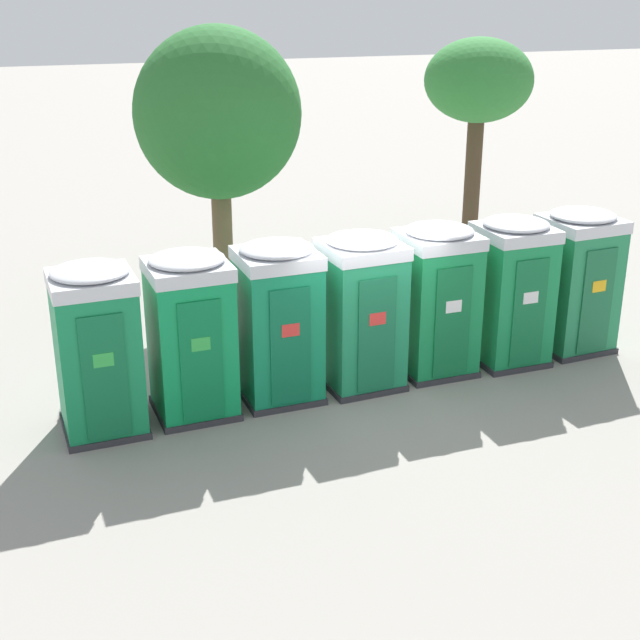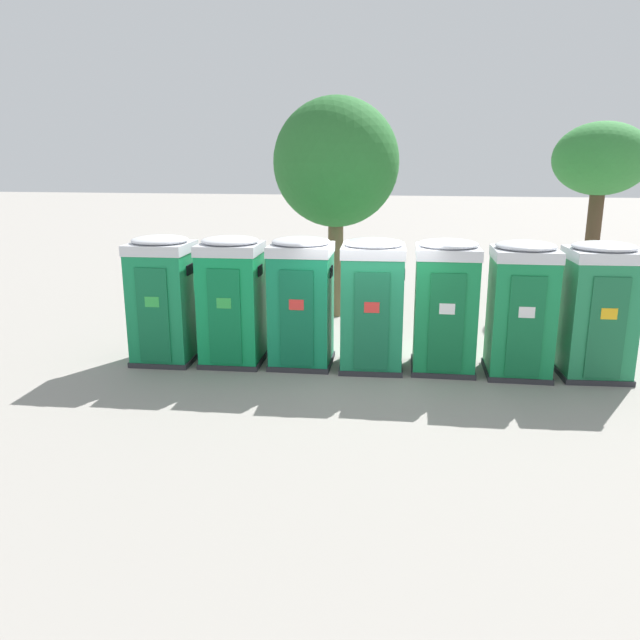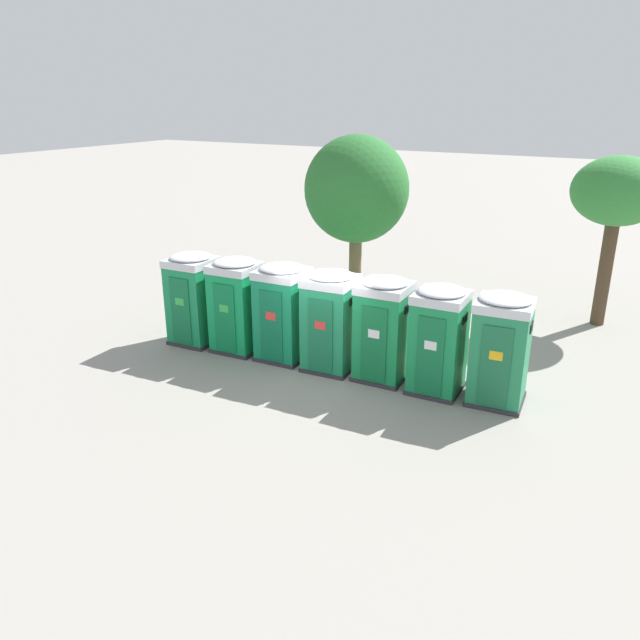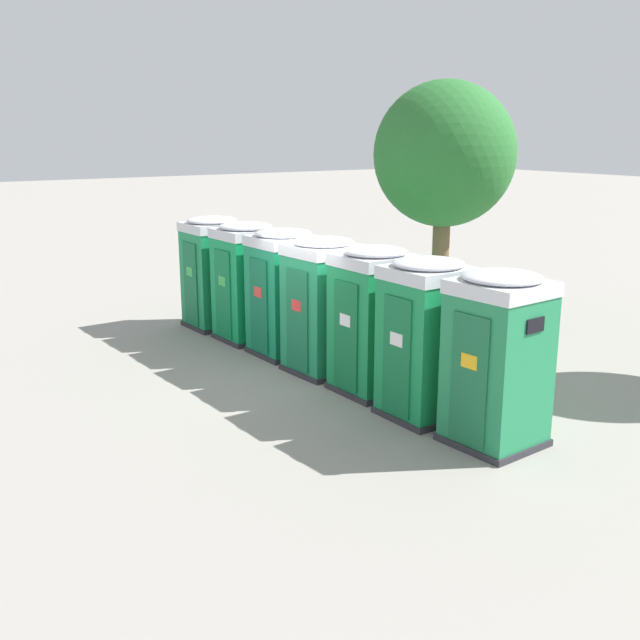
{
  "view_description": "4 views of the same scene",
  "coord_description": "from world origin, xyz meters",
  "px_view_note": "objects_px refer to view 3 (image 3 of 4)",
  "views": [
    {
      "loc": [
        -4.88,
        -12.38,
        6.25
      ],
      "look_at": [
        -0.7,
        -0.04,
        1.22
      ],
      "focal_mm": 50.0,
      "sensor_mm": 36.0,
      "label": 1
    },
    {
      "loc": [
        1.0,
        -11.67,
        3.98
      ],
      "look_at": [
        -1.01,
        -0.06,
        0.93
      ],
      "focal_mm": 35.0,
      "sensor_mm": 36.0,
      "label": 2
    },
    {
      "loc": [
        6.86,
        -12.78,
        6.6
      ],
      "look_at": [
        -0.28,
        -0.02,
        1.25
      ],
      "focal_mm": 35.0,
      "sensor_mm": 36.0,
      "label": 3
    },
    {
      "loc": [
        11.22,
        -7.38,
        4.4
      ],
      "look_at": [
        -0.08,
        -0.01,
        0.98
      ],
      "focal_mm": 42.0,
      "sensor_mm": 36.0,
      "label": 4
    }
  ],
  "objects_px": {
    "street_tree_1": "(617,194)",
    "portapotty_6": "(500,349)",
    "portapotty_3": "(330,320)",
    "portapotty_2": "(283,312)",
    "portapotty_4": "(383,329)",
    "street_tree_0": "(357,190)",
    "portapotty_1": "(237,305)",
    "portapotty_0": "(193,298)",
    "portapotty_5": "(438,340)"
  },
  "relations": [
    {
      "from": "street_tree_0",
      "to": "portapotty_2",
      "type": "bearing_deg",
      "value": -90.94
    },
    {
      "from": "portapotty_3",
      "to": "portapotty_6",
      "type": "xyz_separation_m",
      "value": [
        4.14,
        0.23,
        -0.0
      ]
    },
    {
      "from": "portapotty_2",
      "to": "portapotty_3",
      "type": "relative_size",
      "value": 1.0
    },
    {
      "from": "portapotty_2",
      "to": "portapotty_3",
      "type": "bearing_deg",
      "value": 0.96
    },
    {
      "from": "portapotty_6",
      "to": "portapotty_2",
      "type": "bearing_deg",
      "value": -177.41
    },
    {
      "from": "portapotty_6",
      "to": "street_tree_0",
      "type": "distance_m",
      "value": 7.15
    },
    {
      "from": "portapotty_4",
      "to": "portapotty_5",
      "type": "bearing_deg",
      "value": -1.11
    },
    {
      "from": "portapotty_3",
      "to": "portapotty_2",
      "type": "bearing_deg",
      "value": -179.04
    },
    {
      "from": "portapotty_1",
      "to": "portapotty_2",
      "type": "relative_size",
      "value": 1.0
    },
    {
      "from": "street_tree_0",
      "to": "street_tree_1",
      "type": "height_order",
      "value": "street_tree_0"
    },
    {
      "from": "portapotty_0",
      "to": "portapotty_5",
      "type": "distance_m",
      "value": 6.91
    },
    {
      "from": "portapotty_0",
      "to": "portapotty_3",
      "type": "relative_size",
      "value": 1.0
    },
    {
      "from": "portapotty_6",
      "to": "portapotty_1",
      "type": "bearing_deg",
      "value": -177.05
    },
    {
      "from": "portapotty_0",
      "to": "portapotty_1",
      "type": "height_order",
      "value": "same"
    },
    {
      "from": "portapotty_0",
      "to": "street_tree_1",
      "type": "height_order",
      "value": "street_tree_1"
    },
    {
      "from": "street_tree_0",
      "to": "portapotty_4",
      "type": "bearing_deg",
      "value": -55.6
    },
    {
      "from": "portapotty_3",
      "to": "street_tree_1",
      "type": "xyz_separation_m",
      "value": [
        5.53,
        6.79,
        2.62
      ]
    },
    {
      "from": "portapotty_5",
      "to": "street_tree_0",
      "type": "bearing_deg",
      "value": 135.84
    },
    {
      "from": "street_tree_1",
      "to": "street_tree_0",
      "type": "bearing_deg",
      "value": -158.27
    },
    {
      "from": "portapotty_1",
      "to": "street_tree_0",
      "type": "relative_size",
      "value": 0.46
    },
    {
      "from": "portapotty_3",
      "to": "portapotty_5",
      "type": "distance_m",
      "value": 2.77
    },
    {
      "from": "portapotty_1",
      "to": "portapotty_6",
      "type": "height_order",
      "value": "same"
    },
    {
      "from": "portapotty_4",
      "to": "street_tree_1",
      "type": "bearing_deg",
      "value": 58.07
    },
    {
      "from": "portapotty_1",
      "to": "portapotty_3",
      "type": "distance_m",
      "value": 2.77
    },
    {
      "from": "portapotty_3",
      "to": "portapotty_5",
      "type": "xyz_separation_m",
      "value": [
        2.76,
        0.09,
        0.0
      ]
    },
    {
      "from": "portapotty_1",
      "to": "portapotty_4",
      "type": "bearing_deg",
      "value": 3.44
    },
    {
      "from": "portapotty_0",
      "to": "portapotty_4",
      "type": "bearing_deg",
      "value": 3.93
    },
    {
      "from": "portapotty_4",
      "to": "portapotty_2",
      "type": "bearing_deg",
      "value": -177.03
    },
    {
      "from": "portapotty_3",
      "to": "street_tree_0",
      "type": "relative_size",
      "value": 0.46
    },
    {
      "from": "portapotty_1",
      "to": "portapotty_4",
      "type": "distance_m",
      "value": 4.15
    },
    {
      "from": "portapotty_6",
      "to": "street_tree_1",
      "type": "xyz_separation_m",
      "value": [
        1.39,
        6.56,
        2.62
      ]
    },
    {
      "from": "street_tree_1",
      "to": "portapotty_6",
      "type": "bearing_deg",
      "value": -101.97
    },
    {
      "from": "portapotty_4",
      "to": "street_tree_0",
      "type": "relative_size",
      "value": 0.46
    },
    {
      "from": "portapotty_2",
      "to": "portapotty_3",
      "type": "xyz_separation_m",
      "value": [
        1.38,
        0.02,
        -0.0
      ]
    },
    {
      "from": "street_tree_0",
      "to": "portapotty_0",
      "type": "bearing_deg",
      "value": -123.2
    },
    {
      "from": "portapotty_4",
      "to": "portapotty_6",
      "type": "relative_size",
      "value": 1.0
    },
    {
      "from": "portapotty_2",
      "to": "portapotty_6",
      "type": "relative_size",
      "value": 1.0
    },
    {
      "from": "portapotty_1",
      "to": "street_tree_0",
      "type": "distance_m",
      "value": 5.13
    },
    {
      "from": "portapotty_3",
      "to": "street_tree_1",
      "type": "bearing_deg",
      "value": 50.81
    },
    {
      "from": "portapotty_5",
      "to": "street_tree_1",
      "type": "bearing_deg",
      "value": 67.53
    },
    {
      "from": "portapotty_2",
      "to": "portapotty_0",
      "type": "bearing_deg",
      "value": -175.11
    },
    {
      "from": "portapotty_0",
      "to": "portapotty_1",
      "type": "relative_size",
      "value": 1.0
    },
    {
      "from": "portapotty_4",
      "to": "street_tree_1",
      "type": "height_order",
      "value": "street_tree_1"
    },
    {
      "from": "portapotty_0",
      "to": "street_tree_0",
      "type": "bearing_deg",
      "value": 56.8
    },
    {
      "from": "portapotty_0",
      "to": "portapotty_5",
      "type": "xyz_separation_m",
      "value": [
        6.91,
        0.35,
        0.0
      ]
    },
    {
      "from": "portapotty_2",
      "to": "street_tree_1",
      "type": "xyz_separation_m",
      "value": [
        6.92,
        6.81,
        2.62
      ]
    },
    {
      "from": "portapotty_0",
      "to": "portapotty_1",
      "type": "distance_m",
      "value": 1.38
    },
    {
      "from": "portapotty_0",
      "to": "portapotty_2",
      "type": "bearing_deg",
      "value": 4.89
    },
    {
      "from": "portapotty_0",
      "to": "portapotty_6",
      "type": "xyz_separation_m",
      "value": [
        8.28,
        0.49,
        -0.0
      ]
    },
    {
      "from": "portapotty_4",
      "to": "portapotty_0",
      "type": "bearing_deg",
      "value": -176.07
    }
  ]
}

